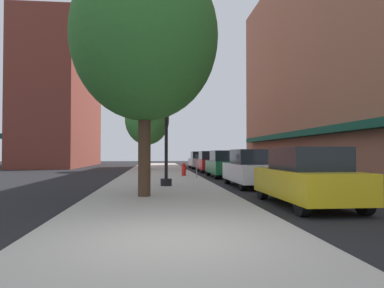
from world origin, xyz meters
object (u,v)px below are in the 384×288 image
object	(u,v)px
fire_hydrant	(184,169)
tree_mid	(147,120)
car_white	(252,169)
car_yellow	(306,178)
lamppost	(166,113)
car_red	(210,162)
parking_meter_near	(197,163)
car_green	(225,164)
tree_near	(145,37)
car_silver	(199,160)

from	to	relation	value
fire_hydrant	tree_mid	world-z (taller)	tree_mid
fire_hydrant	car_white	distance (m)	6.68
tree_mid	car_yellow	xyz separation A→B (m)	(4.99, -21.44, -3.57)
tree_mid	lamppost	bearing A→B (deg)	-85.71
lamppost	car_red	size ratio (longest dim) A/B	1.37
car_yellow	car_red	distance (m)	18.23
tree_mid	car_white	bearing A→B (deg)	-72.25
car_yellow	car_red	xyz separation A→B (m)	(0.00, 18.23, 0.00)
lamppost	parking_meter_near	size ratio (longest dim) A/B	4.50
fire_hydrant	car_white	world-z (taller)	car_white
car_yellow	car_white	distance (m)	5.85
car_white	car_green	xyz separation A→B (m)	(0.00, 6.32, 0.00)
tree_mid	parking_meter_near	bearing A→B (deg)	-74.79
lamppost	parking_meter_near	distance (m)	5.59
tree_near	car_silver	world-z (taller)	tree_near
car_white	tree_near	bearing A→B (deg)	-137.13
lamppost	tree_mid	xyz separation A→B (m)	(-1.20, 15.96, 1.18)
parking_meter_near	car_white	world-z (taller)	car_white
lamppost	tree_near	distance (m)	4.23
car_green	tree_mid	bearing A→B (deg)	116.30
tree_near	parking_meter_near	bearing A→B (deg)	72.50
tree_near	car_green	distance (m)	12.13
fire_hydrant	tree_mid	size ratio (longest dim) A/B	0.12
parking_meter_near	car_silver	xyz separation A→B (m)	(1.95, 14.81, -0.14)
lamppost	car_yellow	distance (m)	7.08
parking_meter_near	car_yellow	xyz separation A→B (m)	(1.95, -10.25, -0.14)
tree_mid	fire_hydrant	bearing A→B (deg)	-75.44
fire_hydrant	tree_mid	xyz separation A→B (m)	(-2.45, 9.42, 3.86)
tree_mid	car_green	distance (m)	11.12
car_white	car_red	xyz separation A→B (m)	(0.00, 12.38, 0.00)
tree_mid	car_yellow	distance (m)	22.30
lamppost	parking_meter_near	bearing A→B (deg)	68.89
parking_meter_near	car_yellow	bearing A→B (deg)	-79.23
car_yellow	car_silver	bearing A→B (deg)	91.04
car_green	car_white	bearing A→B (deg)	-92.00
lamppost	car_silver	size ratio (longest dim) A/B	1.37
fire_hydrant	car_red	xyz separation A→B (m)	(2.54, 6.21, 0.29)
tree_near	tree_mid	distance (m)	19.60
car_red	car_silver	distance (m)	6.83
car_red	car_silver	world-z (taller)	same
lamppost	car_silver	xyz separation A→B (m)	(3.79, 19.58, -2.39)
parking_meter_near	car_yellow	distance (m)	10.43
parking_meter_near	car_white	size ratio (longest dim) A/B	0.30
car_yellow	car_white	xyz separation A→B (m)	(0.00, 5.85, 0.00)
tree_near	car_yellow	size ratio (longest dim) A/B	1.83
tree_mid	car_silver	world-z (taller)	tree_mid
car_red	tree_near	bearing A→B (deg)	-103.52
car_green	parking_meter_near	bearing A→B (deg)	-137.43
tree_near	car_white	size ratio (longest dim) A/B	1.83
car_green	car_red	size ratio (longest dim) A/B	1.00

